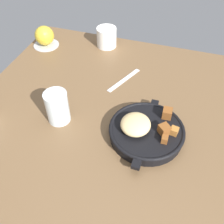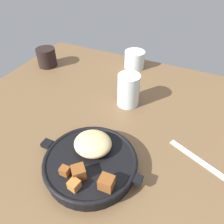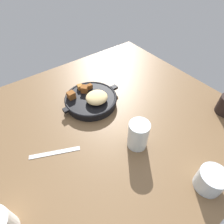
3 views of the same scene
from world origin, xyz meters
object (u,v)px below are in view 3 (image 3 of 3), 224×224
cast_iron_skillet (92,99)px  water_glass_tall (138,135)px  water_glass_short (211,180)px  butter_knife (55,153)px

cast_iron_skillet → water_glass_tall: size_ratio=2.50×
water_glass_short → cast_iron_skillet: bearing=-81.1°
water_glass_tall → cast_iron_skillet: bearing=-87.6°
butter_knife → water_glass_short: 50.51cm
butter_knife → water_glass_short: water_glass_short is taller
cast_iron_skillet → butter_knife: 27.97cm
water_glass_tall → water_glass_short: (-6.96, 24.20, -1.89)cm
cast_iron_skillet → butter_knife: cast_iron_skillet is taller
cast_iron_skillet → butter_knife: (24.35, 13.56, -2.37)cm
cast_iron_skillet → water_glass_tall: water_glass_tall is taller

